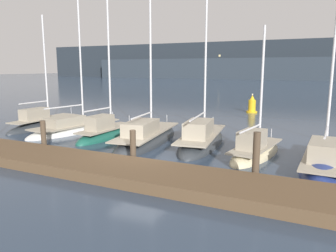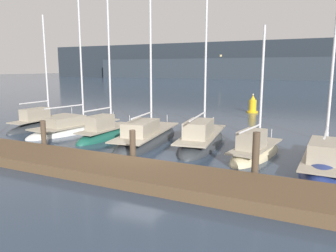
% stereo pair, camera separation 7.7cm
% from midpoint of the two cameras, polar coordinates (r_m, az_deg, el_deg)
% --- Properties ---
extents(ground_plane, '(400.00, 400.00, 0.00)m').
position_cam_midpoint_polar(ground_plane, '(16.01, -4.74, -5.99)').
color(ground_plane, '#2D3D51').
extents(dock, '(28.94, 2.80, 0.45)m').
position_cam_midpoint_polar(dock, '(14.10, -9.55, -7.38)').
color(dock, brown).
rests_on(dock, ground).
extents(mooring_pile_1, '(0.28, 0.28, 1.66)m').
position_cam_midpoint_polar(mooring_pile_1, '(18.78, -20.72, -1.61)').
color(mooring_pile_1, '#4C3D2D').
rests_on(mooring_pile_1, ground).
extents(mooring_pile_2, '(0.28, 0.28, 1.61)m').
position_cam_midpoint_polar(mooring_pile_2, '(15.27, -6.02, -3.68)').
color(mooring_pile_2, '#4C3D2D').
rests_on(mooring_pile_2, ground).
extents(mooring_pile_3, '(0.28, 0.28, 1.99)m').
position_cam_midpoint_polar(mooring_pile_3, '(13.22, 15.17, -5.29)').
color(mooring_pile_3, '#4C3D2D').
rests_on(mooring_pile_3, ground).
extents(sailboat_berth_1, '(1.50, 6.55, 8.80)m').
position_cam_midpoint_polar(sailboat_berth_1, '(26.26, -20.79, 0.15)').
color(sailboat_berth_1, '#2D3338').
rests_on(sailboat_berth_1, ground).
extents(sailboat_berth_2, '(3.60, 8.23, 9.78)m').
position_cam_midpoint_polar(sailboat_berth_2, '(24.15, -15.63, -0.55)').
color(sailboat_berth_2, white).
rests_on(sailboat_berth_2, ground).
extents(sailboat_berth_3, '(1.74, 5.66, 9.21)m').
position_cam_midpoint_polar(sailboat_berth_3, '(21.48, -10.55, -1.48)').
color(sailboat_berth_3, '#195647').
rests_on(sailboat_berth_3, ground).
extents(sailboat_berth_4, '(3.39, 8.55, 13.15)m').
position_cam_midpoint_polar(sailboat_berth_4, '(19.81, -3.56, -2.39)').
color(sailboat_berth_4, '#2D3338').
rests_on(sailboat_berth_4, ground).
extents(sailboat_berth_5, '(3.15, 7.98, 10.04)m').
position_cam_midpoint_polar(sailboat_berth_5, '(19.29, 5.99, -2.72)').
color(sailboat_berth_5, '#2D3338').
rests_on(sailboat_berth_5, ground).
extents(sailboat_berth_6, '(2.42, 5.70, 7.11)m').
position_cam_midpoint_polar(sailboat_berth_6, '(17.31, 15.07, -4.54)').
color(sailboat_berth_6, beige).
rests_on(sailboat_berth_6, ground).
extents(sailboat_berth_7, '(2.24, 7.34, 11.78)m').
position_cam_midpoint_polar(sailboat_berth_7, '(16.39, 25.61, -6.11)').
color(sailboat_berth_7, navy).
rests_on(sailboat_berth_7, ground).
extents(channel_buoy, '(1.09, 1.09, 1.90)m').
position_cam_midpoint_polar(channel_buoy, '(33.81, 14.59, 3.44)').
color(channel_buoy, gold).
rests_on(channel_buoy, ground).
extents(hillside_backdrop, '(240.00, 23.00, 14.98)m').
position_cam_midpoint_polar(hillside_backdrop, '(138.61, 22.02, 10.39)').
color(hillside_backdrop, '#232B33').
rests_on(hillside_backdrop, ground).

